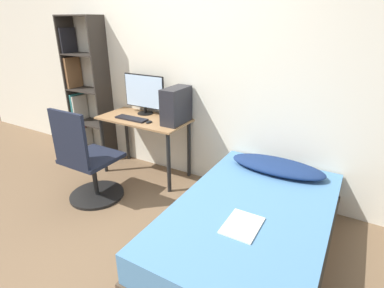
# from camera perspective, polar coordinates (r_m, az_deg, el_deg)

# --- Properties ---
(ground_plane) EXTENTS (14.00, 14.00, 0.00)m
(ground_plane) POSITION_cam_1_polar(r_m,az_deg,el_deg) (2.98, -20.04, -16.53)
(ground_plane) COLOR brown
(wall_back) EXTENTS (8.00, 0.05, 2.50)m
(wall_back) POSITION_cam_1_polar(r_m,az_deg,el_deg) (3.55, -3.25, 13.48)
(wall_back) COLOR silver
(wall_back) RESTS_ON ground_plane
(desk) EXTENTS (1.08, 0.54, 0.73)m
(desk) POSITION_cam_1_polar(r_m,az_deg,el_deg) (3.63, -9.07, 3.06)
(desk) COLOR #997047
(desk) RESTS_ON ground_plane
(bookshelf) EXTENTS (0.59, 0.29, 1.87)m
(bookshelf) POSITION_cam_1_polar(r_m,az_deg,el_deg) (4.41, -19.74, 8.69)
(bookshelf) COLOR #2D2823
(bookshelf) RESTS_ON ground_plane
(office_chair) EXTENTS (0.58, 0.58, 1.03)m
(office_chair) POSITION_cam_1_polar(r_m,az_deg,el_deg) (3.32, -19.21, -4.12)
(office_chair) COLOR black
(office_chair) RESTS_ON ground_plane
(bed) EXTENTS (1.18, 1.90, 0.45)m
(bed) POSITION_cam_1_polar(r_m,az_deg,el_deg) (2.59, 11.04, -15.79)
(bed) COLOR #4C3D2D
(bed) RESTS_ON ground_plane
(pillow) EXTENTS (0.90, 0.36, 0.11)m
(pillow) POSITION_cam_1_polar(r_m,az_deg,el_deg) (3.01, 15.89, -4.08)
(pillow) COLOR navy
(pillow) RESTS_ON bed
(magazine) EXTENTS (0.24, 0.32, 0.01)m
(magazine) POSITION_cam_1_polar(r_m,az_deg,el_deg) (2.25, 9.54, -15.03)
(magazine) COLOR silver
(magazine) RESTS_ON bed
(monitor) EXTENTS (0.57, 0.19, 0.48)m
(monitor) POSITION_cam_1_polar(r_m,az_deg,el_deg) (3.71, -9.09, 9.54)
(monitor) COLOR black
(monitor) RESTS_ON desk
(keyboard) EXTENTS (0.41, 0.13, 0.02)m
(keyboard) POSITION_cam_1_polar(r_m,az_deg,el_deg) (3.57, -11.45, 4.77)
(keyboard) COLOR black
(keyboard) RESTS_ON desk
(pc_tower) EXTENTS (0.19, 0.39, 0.40)m
(pc_tower) POSITION_cam_1_polar(r_m,az_deg,el_deg) (3.34, -3.02, 7.32)
(pc_tower) COLOR #232328
(pc_tower) RESTS_ON desk
(mouse) EXTENTS (0.06, 0.09, 0.02)m
(mouse) POSITION_cam_1_polar(r_m,az_deg,el_deg) (3.42, -8.22, 4.17)
(mouse) COLOR black
(mouse) RESTS_ON desk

